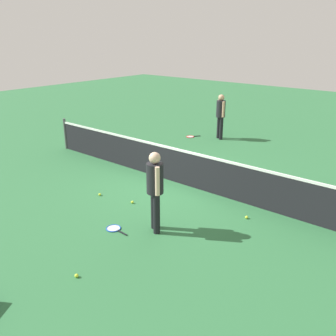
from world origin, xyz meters
TOP-DOWN VIEW (x-y plane):
  - ground_plane at (0.00, 0.00)m, footprint 40.00×40.00m
  - court_net at (0.00, 0.00)m, footprint 10.09×0.09m
  - player_near_side at (1.27, -2.34)m, footprint 0.47×0.47m
  - player_far_side at (-1.52, 4.55)m, footprint 0.49×0.47m
  - tennis_racket_near_player at (0.58, -2.86)m, footprint 0.59×0.33m
  - tennis_racket_far_player at (-2.52, 4.05)m, footprint 0.47×0.58m
  - tennis_ball_near_player at (-0.01, -1.73)m, footprint 0.07×0.07m
  - tennis_ball_midcourt at (-0.97, -1.93)m, footprint 0.07×0.07m
  - tennis_ball_baseline at (2.48, -0.68)m, footprint 0.07×0.07m
  - tennis_ball_stray_left at (1.30, -4.38)m, footprint 0.07×0.07m

SIDE VIEW (x-z plane):
  - ground_plane at x=0.00m, z-range 0.00..0.00m
  - tennis_racket_near_player at x=0.58m, z-range 0.00..0.03m
  - tennis_racket_far_player at x=-2.52m, z-range 0.00..0.03m
  - tennis_ball_near_player at x=-0.01m, z-range 0.00..0.07m
  - tennis_ball_midcourt at x=-0.97m, z-range 0.00..0.07m
  - tennis_ball_baseline at x=2.48m, z-range 0.00..0.07m
  - tennis_ball_stray_left at x=1.30m, z-range 0.00..0.07m
  - court_net at x=0.00m, z-range -0.03..1.04m
  - player_near_side at x=1.27m, z-range 0.16..1.86m
  - player_far_side at x=-1.52m, z-range 0.16..1.86m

